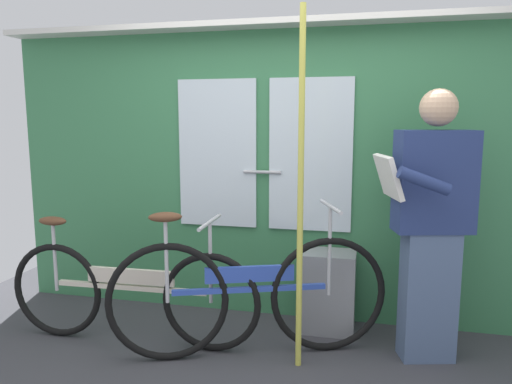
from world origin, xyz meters
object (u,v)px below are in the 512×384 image
object	(u,v)px
passenger_reading_newspaper	(431,221)
handrail_pole	(300,194)
bicycle_near_door	(130,292)
bicycle_leaning_behind	(249,295)
trash_bin_by_wall	(327,291)

from	to	relation	value
passenger_reading_newspaper	handrail_pole	xyz separation A→B (m)	(-0.76, -0.27, 0.18)
bicycle_near_door	passenger_reading_newspaper	size ratio (longest dim) A/B	1.05
bicycle_leaning_behind	trash_bin_by_wall	bearing A→B (deg)	27.53
passenger_reading_newspaper	trash_bin_by_wall	bearing A→B (deg)	-37.95
bicycle_leaning_behind	passenger_reading_newspaper	size ratio (longest dim) A/B	1.00
bicycle_leaning_behind	trash_bin_by_wall	distance (m)	0.68
bicycle_leaning_behind	passenger_reading_newspaper	bearing A→B (deg)	-9.04
bicycle_near_door	bicycle_leaning_behind	xyz separation A→B (m)	(0.81, 0.01, 0.05)
handrail_pole	passenger_reading_newspaper	bearing A→B (deg)	19.82
passenger_reading_newspaper	handrail_pole	bearing A→B (deg)	5.50
trash_bin_by_wall	handrail_pole	bearing A→B (deg)	-102.49
bicycle_near_door	trash_bin_by_wall	xyz separation A→B (m)	(1.26, 0.51, -0.07)
bicycle_leaning_behind	passenger_reading_newspaper	distance (m)	1.21
handrail_pole	trash_bin_by_wall	bearing A→B (deg)	77.51
bicycle_near_door	trash_bin_by_wall	bearing A→B (deg)	20.61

